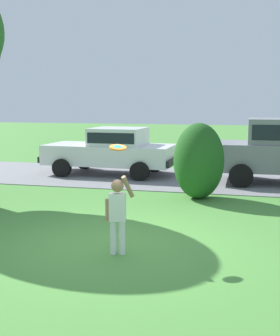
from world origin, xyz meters
name	(u,v)px	position (x,y,z in m)	size (l,w,h in m)	color
ground_plane	(112,243)	(0.00, 0.00, 0.00)	(80.00, 80.00, 0.00)	#478438
driveway_strip	(176,178)	(0.00, 6.74, 0.01)	(28.00, 4.40, 0.02)	slate
shrub_near_tree	(199,161)	(1.02, 3.99, 0.95)	(1.26, 1.34, 1.90)	#1E511C
parked_sedan	(112,149)	(-2.18, 7.01, 0.85)	(4.46, 2.21, 1.56)	white
child_thrower	(118,210)	(0.26, -0.51, 0.72)	(0.43, 0.31, 1.29)	white
frisbee	(118,147)	(0.16, -0.15, 1.68)	(0.29, 0.28, 0.11)	orange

